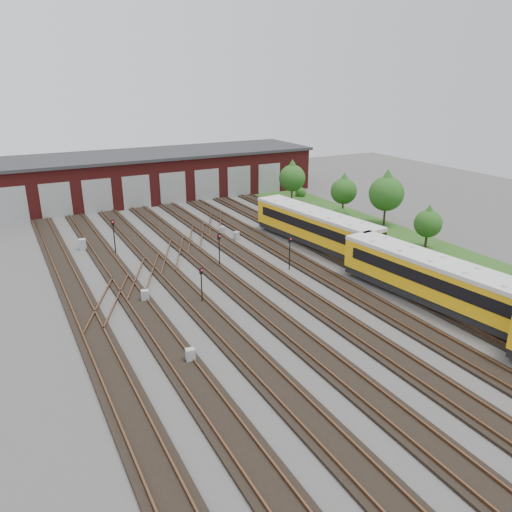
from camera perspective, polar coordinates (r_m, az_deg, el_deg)
name	(u,v)px	position (r m, az deg, el deg)	size (l,w,h in m)	color
ground	(282,302)	(39.10, 2.94, -5.27)	(120.00, 120.00, 0.00)	#413E3D
track_network	(276,298)	(39.43, 2.29, -4.86)	(30.40, 70.00, 0.33)	black
maintenance_shed	(139,176)	(73.83, -13.28, 8.91)	(51.00, 12.50, 6.35)	#591716
grass_verge	(382,234)	(57.37, 14.23, 2.47)	(8.00, 55.00, 0.05)	#254E1A
metro_train	(435,280)	(40.16, 19.74, -2.58)	(4.82, 48.58, 3.38)	black
signal_mast_0	(201,281)	(38.29, -6.26, -2.87)	(0.26, 0.25, 2.93)	black
signal_mast_1	(114,232)	(50.60, -15.95, 2.62)	(0.31, 0.29, 3.51)	black
signal_mast_2	(219,246)	(45.49, -4.23, 1.13)	(0.28, 0.27, 3.15)	black
signal_mast_3	(290,249)	(44.77, 3.87, 0.77)	(0.27, 0.26, 3.10)	black
relay_cabinet_0	(190,356)	(31.40, -7.51, -11.23)	(0.56, 0.46, 0.93)	#9D9FA1
relay_cabinet_1	(83,244)	(53.42, -19.21, 1.27)	(0.67, 0.56, 1.12)	#9D9FA1
relay_cabinet_2	(145,296)	(39.83, -12.55, -4.49)	(0.58, 0.49, 0.97)	#9D9FA1
relay_cabinet_3	(222,231)	(55.41, -3.90, 2.91)	(0.56, 0.47, 0.93)	#9D9FA1
relay_cabinet_4	(236,236)	(53.57, -2.26, 2.33)	(0.54, 0.45, 0.91)	#9D9FA1
tree_0	(292,175)	(69.23, 4.16, 9.23)	(3.62, 3.62, 6.00)	#2E2415
tree_1	(344,188)	(63.56, 10.01, 7.66)	(3.26, 3.26, 5.40)	#2E2415
tree_2	(387,189)	(59.85, 14.72, 7.36)	(4.03, 4.03, 6.67)	#2E2415
tree_3	(428,220)	(53.01, 19.10, 3.86)	(2.79, 2.79, 4.62)	#2E2415
bush_0	(393,244)	(51.73, 15.44, 1.36)	(1.60, 1.60, 1.60)	#1D4614
bush_1	(340,213)	(62.40, 9.60, 4.92)	(1.56, 1.56, 1.56)	#1D4614
bush_2	(301,191)	(73.69, 5.13, 7.40)	(1.54, 1.54, 1.54)	#1D4614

